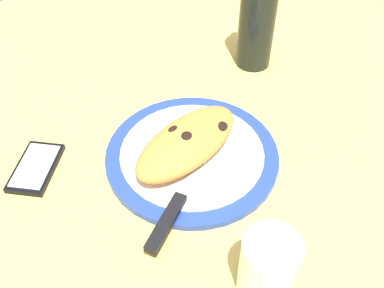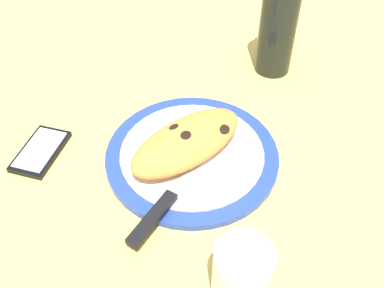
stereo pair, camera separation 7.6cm
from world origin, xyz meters
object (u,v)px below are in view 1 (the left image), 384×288
Objects in this scene: calzone at (187,142)px; water_glass at (267,269)px; plate at (192,155)px; knife at (176,206)px; fork at (166,132)px; wine_bottle at (258,14)px; smartphone at (36,168)px.

water_glass is (7.86, 24.91, 0.43)cm from calzone.
plate is 12.09cm from knife.
fork is at bearing -123.96° from knife.
fork is at bearing -93.12° from calzone.
plate is at bearing -143.65° from knife.
calzone is at bearing -37.76° from plate.
fork is 0.68× the size of knife.
knife is 0.83× the size of wine_bottle.
plate is 1.04× the size of wine_bottle.
calzone is 26.19cm from smartphone.
wine_bottle is at bearing -135.51° from water_glass.
smartphone is (20.97, -15.27, -3.57)cm from calzone.
wine_bottle is at bearing 176.26° from smartphone.
fork reaches higher than plate.
calzone is 0.96× the size of knife.
water_glass is at bearing 93.76° from knife.
smartphone is 51.98cm from wine_bottle.
wine_bottle is (-29.66, -11.96, 7.68)cm from calzone.
water_glass reaches higher than plate.
plate is at bearing 142.24° from calzone.
knife is at bearing 40.39° from calzone.
fork is (0.35, -6.74, 1.05)cm from plate.
calzone reaches higher than plate.
fork is (-0.34, -6.21, -2.32)cm from calzone.
plate is 3.48cm from calzone.
water_glass is at bearing 75.23° from fork.
calzone is at bearing -107.52° from water_glass.
smartphone is 42.45cm from water_glass.
water_glass reaches higher than fork.
water_glass is (8.55, 24.38, 3.79)cm from plate.
plate is 6.83cm from fork.
wine_bottle reaches higher than plate.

